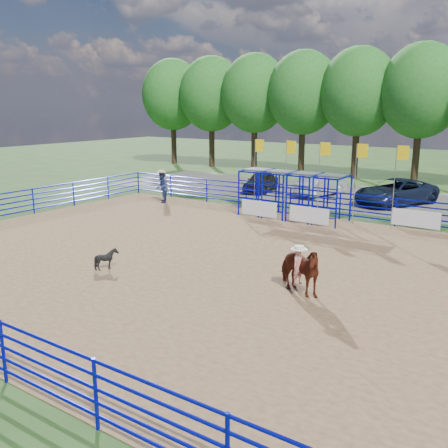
{
  "coord_description": "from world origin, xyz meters",
  "views": [
    {
      "loc": [
        9.74,
        -15.61,
        6.07
      ],
      "look_at": [
        -1.53,
        1.0,
        1.3
      ],
      "focal_mm": 40.0,
      "sensor_mm": 36.0,
      "label": 1
    }
  ],
  "objects_px": {
    "horse_and_rider": "(298,268)",
    "calf": "(107,259)",
    "car_b": "(321,186)",
    "car_a": "(261,182)",
    "car_c": "(396,192)",
    "spectator_cowboy": "(162,187)"
  },
  "relations": [
    {
      "from": "car_c",
      "to": "calf",
      "type": "bearing_deg",
      "value": -81.93
    },
    {
      "from": "horse_and_rider",
      "to": "calf",
      "type": "bearing_deg",
      "value": -165.81
    },
    {
      "from": "car_a",
      "to": "car_c",
      "type": "relative_size",
      "value": 0.73
    },
    {
      "from": "calf",
      "to": "car_a",
      "type": "xyz_separation_m",
      "value": [
        -4.07,
        18.64,
        0.29
      ]
    },
    {
      "from": "car_a",
      "to": "car_b",
      "type": "relative_size",
      "value": 0.98
    },
    {
      "from": "spectator_cowboy",
      "to": "car_a",
      "type": "distance_m",
      "value": 7.89
    },
    {
      "from": "horse_and_rider",
      "to": "car_a",
      "type": "distance_m",
      "value": 20.21
    },
    {
      "from": "car_b",
      "to": "horse_and_rider",
      "type": "bearing_deg",
      "value": 125.13
    },
    {
      "from": "car_b",
      "to": "car_c",
      "type": "relative_size",
      "value": 0.74
    },
    {
      "from": "horse_and_rider",
      "to": "car_a",
      "type": "xyz_separation_m",
      "value": [
        -11.16,
        16.85,
        -0.19
      ]
    },
    {
      "from": "spectator_cowboy",
      "to": "car_c",
      "type": "relative_size",
      "value": 0.35
    },
    {
      "from": "spectator_cowboy",
      "to": "car_c",
      "type": "distance_m",
      "value": 14.75
    },
    {
      "from": "car_a",
      "to": "horse_and_rider",
      "type": "bearing_deg",
      "value": -68.24
    },
    {
      "from": "calf",
      "to": "car_c",
      "type": "relative_size",
      "value": 0.14
    },
    {
      "from": "horse_and_rider",
      "to": "calf",
      "type": "height_order",
      "value": "horse_and_rider"
    },
    {
      "from": "horse_and_rider",
      "to": "car_c",
      "type": "distance_m",
      "value": 17.45
    },
    {
      "from": "calf",
      "to": "car_b",
      "type": "relative_size",
      "value": 0.19
    },
    {
      "from": "spectator_cowboy",
      "to": "calf",
      "type": "bearing_deg",
      "value": -57.82
    },
    {
      "from": "car_a",
      "to": "car_c",
      "type": "height_order",
      "value": "car_c"
    },
    {
      "from": "horse_and_rider",
      "to": "car_c",
      "type": "bearing_deg",
      "value": 95.66
    },
    {
      "from": "spectator_cowboy",
      "to": "car_a",
      "type": "height_order",
      "value": "spectator_cowboy"
    },
    {
      "from": "horse_and_rider",
      "to": "car_b",
      "type": "bearing_deg",
      "value": 111.21
    }
  ]
}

